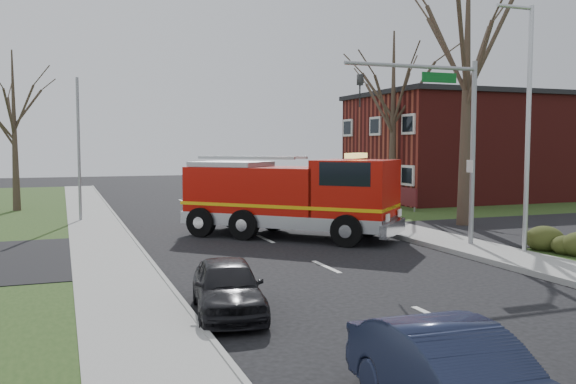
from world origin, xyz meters
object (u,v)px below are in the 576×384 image
object	(u,v)px
parked_car_maroon	(228,287)
fire_engine	(292,199)
traffic_signal_mast	(443,119)
parked_car_gray	(457,381)

from	to	relation	value
parked_car_maroon	fire_engine	bearing A→B (deg)	70.91
traffic_signal_mast	parked_car_maroon	bearing A→B (deg)	-149.52
fire_engine	traffic_signal_mast	bearing A→B (deg)	-95.33
traffic_signal_mast	parked_car_gray	xyz separation A→B (m)	(-8.01, -12.01, -4.03)
traffic_signal_mast	fire_engine	xyz separation A→B (m)	(-3.99, 4.65, -3.14)
parked_car_maroon	parked_car_gray	bearing A→B (deg)	-68.88
traffic_signal_mast	fire_engine	size ratio (longest dim) A/B	0.83
fire_engine	parked_car_maroon	distance (m)	11.58
traffic_signal_mast	parked_car_gray	world-z (taller)	traffic_signal_mast
traffic_signal_mast	fire_engine	bearing A→B (deg)	130.65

